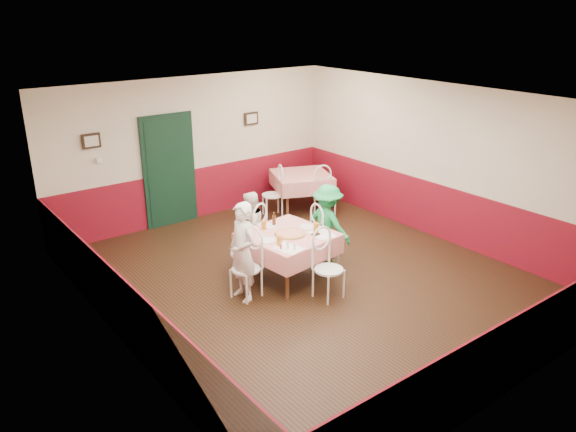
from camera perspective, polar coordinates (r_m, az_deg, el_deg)
floor at (r=8.90m, az=1.99°, el=-6.35°), size 7.00×7.00×0.00m
ceiling at (r=8.02m, az=2.24°, el=11.76°), size 7.00×7.00×0.00m
back_wall at (r=11.17m, az=-9.43°, el=6.74°), size 6.00×0.10×2.80m
front_wall at (r=6.27m, az=22.96°, el=-6.05°), size 6.00×0.10×2.80m
left_wall at (r=6.96m, az=-17.38°, el=-2.63°), size 0.10×7.00×2.80m
right_wall at (r=10.44m, az=15.00°, el=5.33°), size 0.10×7.00×2.80m
wainscot_back at (r=11.40m, az=-9.13°, el=2.34°), size 6.00×0.03×1.00m
wainscot_front at (r=6.70m, az=21.75°, el=-12.91°), size 6.00×0.03×1.00m
wainscot_left at (r=7.36m, az=-16.52°, el=-9.06°), size 0.03×7.00×1.00m
wainscot_right at (r=10.69m, az=14.51°, el=0.67°), size 0.03×7.00×1.00m
door at (r=10.96m, az=-11.96°, el=4.40°), size 0.96×0.06×2.10m
picture_left at (r=10.27m, az=-19.36°, el=7.21°), size 0.32×0.03×0.26m
picture_right at (r=11.68m, az=-3.75°, el=9.85°), size 0.32×0.03×0.26m
thermostat at (r=10.38m, az=-18.61°, el=5.43°), size 0.10×0.03×0.10m
main_table at (r=8.73m, az=0.00°, el=-4.15°), size 1.35×1.35×0.77m
second_table at (r=11.74m, az=1.38°, el=2.50°), size 1.46×1.46×0.77m
chair_left at (r=8.19m, az=-4.30°, el=-5.40°), size 0.50×0.50×0.90m
chair_right at (r=9.26m, az=3.78°, el=-2.18°), size 0.46×0.46×0.90m
chair_far at (r=9.28m, az=-3.66°, el=-2.13°), size 0.53×0.53×0.90m
chair_near at (r=8.17m, az=4.17°, el=-5.46°), size 0.44×0.44×0.90m
chair_second_a at (r=11.29m, az=-1.60°, el=2.14°), size 0.55×0.55×0.90m
chair_second_b at (r=11.17m, az=3.78°, el=1.90°), size 0.55×0.55×0.90m
pizza at (r=8.55m, az=0.24°, el=-1.78°), size 0.50×0.50×0.03m
plate_left at (r=8.32m, az=-2.10°, el=-2.50°), size 0.28×0.28×0.01m
plate_right at (r=8.83m, az=2.03°, el=-1.10°), size 0.28×0.28×0.01m
plate_far at (r=8.85m, az=-1.93°, el=-1.04°), size 0.28×0.28×0.01m
glass_a at (r=8.14m, az=-0.88°, el=-2.56°), size 0.08×0.08×0.14m
glass_b at (r=8.62m, az=2.85°, el=-1.17°), size 0.09×0.09×0.15m
glass_c at (r=8.73m, az=-2.46°, el=-0.92°), size 0.08×0.08×0.14m
beer_bottle at (r=8.86m, az=-1.44°, el=-0.34°), size 0.06×0.06×0.21m
shaker_a at (r=8.04m, az=-0.03°, el=-3.05°), size 0.04×0.04×0.09m
shaker_b at (r=8.01m, az=0.65°, el=-3.15°), size 0.04×0.04×0.09m
shaker_c at (r=8.03m, az=-0.74°, el=-3.09°), size 0.04×0.04×0.09m
menu_left at (r=8.07m, az=0.04°, el=-3.30°), size 0.39×0.46×0.00m
menu_right at (r=8.58m, az=3.48°, el=-1.83°), size 0.34×0.43×0.00m
wallet at (r=8.54m, az=2.82°, el=-1.85°), size 0.12×0.10×0.02m
diner_left at (r=8.04m, az=-4.63°, el=-3.66°), size 0.36×0.54×1.48m
diner_far at (r=9.26m, az=-3.88°, el=-1.16°), size 0.71×0.63×1.21m
diner_right at (r=9.21m, az=4.03°, el=-0.83°), size 0.65×0.94×1.34m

